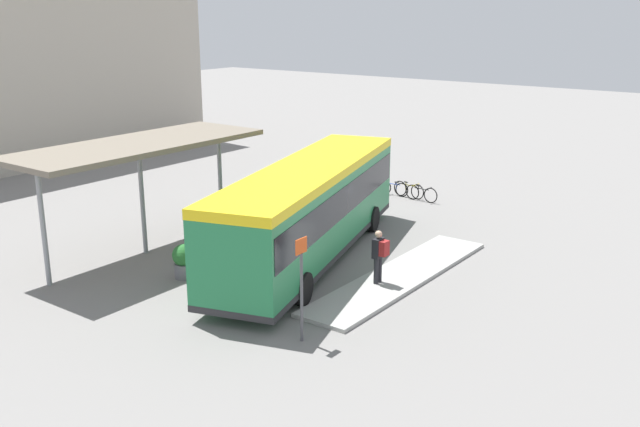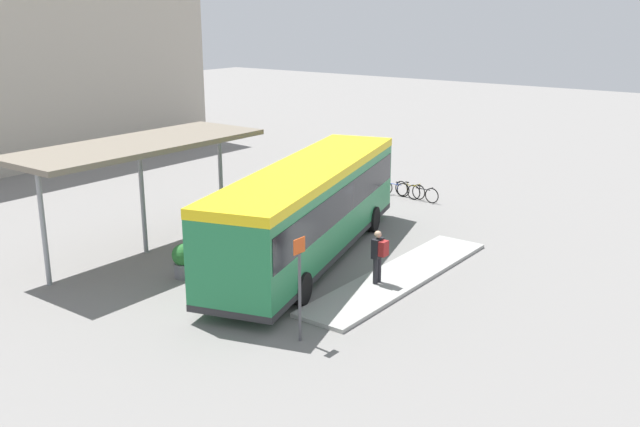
# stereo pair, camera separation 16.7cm
# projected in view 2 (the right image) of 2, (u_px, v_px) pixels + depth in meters

# --- Properties ---
(ground_plane) EXTENTS (120.00, 120.00, 0.00)m
(ground_plane) POSITION_uv_depth(u_px,v_px,m) (309.00, 258.00, 24.64)
(ground_plane) COLOR slate
(curb_island) EXTENTS (8.91, 1.80, 0.12)m
(curb_island) POSITION_uv_depth(u_px,v_px,m) (399.00, 276.00, 22.81)
(curb_island) COLOR #9E9E99
(curb_island) RESTS_ON ground_plane
(city_bus) EXTENTS (12.44, 5.99, 3.27)m
(city_bus) POSITION_uv_depth(u_px,v_px,m) (309.00, 205.00, 24.12)
(city_bus) COLOR #237A47
(city_bus) RESTS_ON ground_plane
(pedestrian_waiting) EXTENTS (0.41, 0.43, 1.69)m
(pedestrian_waiting) POSITION_uv_depth(u_px,v_px,m) (379.00, 254.00, 21.82)
(pedestrian_waiting) COLOR #232328
(pedestrian_waiting) RESTS_ON curb_island
(bicycle_black) EXTENTS (0.48, 1.64, 0.71)m
(bicycle_black) POSITION_uv_depth(u_px,v_px,m) (423.00, 194.00, 31.82)
(bicycle_black) COLOR black
(bicycle_black) RESTS_ON ground_plane
(bicycle_yellow) EXTENTS (0.48, 1.67, 0.72)m
(bicycle_yellow) POSITION_uv_depth(u_px,v_px,m) (410.00, 190.00, 32.44)
(bicycle_yellow) COLOR black
(bicycle_yellow) RESTS_ON ground_plane
(bicycle_blue) EXTENTS (0.48, 1.54, 0.67)m
(bicycle_blue) POSITION_uv_depth(u_px,v_px,m) (395.00, 188.00, 32.85)
(bicycle_blue) COLOR black
(bicycle_blue) RESTS_ON ground_plane
(station_shelter) EXTENTS (9.04, 3.35, 3.96)m
(station_shelter) POSITION_uv_depth(u_px,v_px,m) (139.00, 147.00, 24.20)
(station_shelter) COLOR #706656
(station_shelter) RESTS_ON ground_plane
(potted_planter_near_shelter) EXTENTS (0.72, 0.72, 1.12)m
(potted_planter_near_shelter) POSITION_uv_depth(u_px,v_px,m) (183.00, 260.00, 22.74)
(potted_planter_near_shelter) COLOR slate
(potted_planter_near_shelter) RESTS_ON ground_plane
(platform_sign) EXTENTS (0.44, 0.08, 2.80)m
(platform_sign) POSITION_uv_depth(u_px,v_px,m) (300.00, 285.00, 18.09)
(platform_sign) COLOR #4C4C51
(platform_sign) RESTS_ON ground_plane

